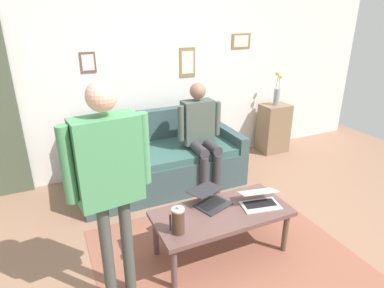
{
  "coord_description": "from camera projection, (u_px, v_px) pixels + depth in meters",
  "views": [
    {
      "loc": [
        1.3,
        1.94,
        2.04
      ],
      "look_at": [
        0.02,
        -0.85,
        0.8
      ],
      "focal_mm": 30.77,
      "sensor_mm": 36.0,
      "label": 1
    }
  ],
  "objects": [
    {
      "name": "ground_plane",
      "position": [
        234.0,
        260.0,
        2.9
      ],
      "size": [
        7.68,
        7.68,
        0.0
      ],
      "primitive_type": "plane",
      "color": "#906951"
    },
    {
      "name": "area_rug",
      "position": [
        226.0,
        258.0,
        2.92
      ],
      "size": [
        2.19,
        1.84,
        0.01
      ],
      "primitive_type": "cube",
      "color": "brown",
      "rests_on": "ground_plane"
    },
    {
      "name": "back_wall",
      "position": [
        150.0,
        69.0,
        4.25
      ],
      "size": [
        7.04,
        0.11,
        2.7
      ],
      "color": "silver",
      "rests_on": "ground_plane"
    },
    {
      "name": "couch",
      "position": [
        160.0,
        162.0,
        4.09
      ],
      "size": [
        1.97,
        0.88,
        0.88
      ],
      "color": "#374E50",
      "rests_on": "ground_plane"
    },
    {
      "name": "coffee_table",
      "position": [
        222.0,
        216.0,
        2.86
      ],
      "size": [
        1.19,
        0.56,
        0.43
      ],
      "color": "brown",
      "rests_on": "ground_plane"
    },
    {
      "name": "laptop_left",
      "position": [
        210.0,
        199.0,
        2.94
      ],
      "size": [
        0.38,
        0.4,
        0.13
      ],
      "color": "#28282D",
      "rests_on": "coffee_table"
    },
    {
      "name": "laptop_center",
      "position": [
        259.0,
        200.0,
        2.93
      ],
      "size": [
        0.38,
        0.33,
        0.14
      ],
      "color": "silver",
      "rests_on": "coffee_table"
    },
    {
      "name": "french_press",
      "position": [
        178.0,
        221.0,
        2.54
      ],
      "size": [
        0.12,
        0.1,
        0.25
      ],
      "color": "#4C3323",
      "rests_on": "coffee_table"
    },
    {
      "name": "side_shelf",
      "position": [
        274.0,
        128.0,
        5.05
      ],
      "size": [
        0.42,
        0.32,
        0.74
      ],
      "color": "#81674B",
      "rests_on": "ground_plane"
    },
    {
      "name": "flower_vase",
      "position": [
        277.0,
        93.0,
        4.85
      ],
      "size": [
        0.09,
        0.11,
        0.48
      ],
      "color": "#9297A5",
      "rests_on": "side_shelf"
    },
    {
      "name": "person_standing",
      "position": [
        109.0,
        171.0,
        2.15
      ],
      "size": [
        0.59,
        0.24,
        1.67
      ],
      "color": "#434943",
      "rests_on": "ground_plane"
    },
    {
      "name": "person_seated",
      "position": [
        200.0,
        130.0,
        3.91
      ],
      "size": [
        0.55,
        0.51,
        1.28
      ],
      "color": "#37353A",
      "rests_on": "ground_plane"
    }
  ]
}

